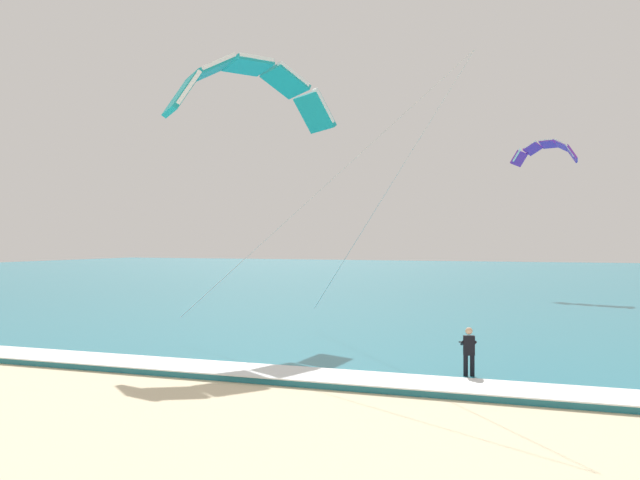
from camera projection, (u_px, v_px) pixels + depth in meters
sea at (598, 282)px, 75.49m from camera, size 200.00×120.00×0.20m
surf_foam at (534, 390)px, 20.74m from camera, size 200.00×2.23×0.04m
surfboard at (469, 382)px, 23.03m from camera, size 0.83×1.47×0.09m
kitesurfer at (469, 352)px, 23.04m from camera, size 0.62×0.62×1.69m
kite_primary at (251, 85)px, 32.90m from camera, size 13.43×9.74×11.13m
kite_distant at (546, 150)px, 56.87m from camera, size 5.10×2.83×1.97m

